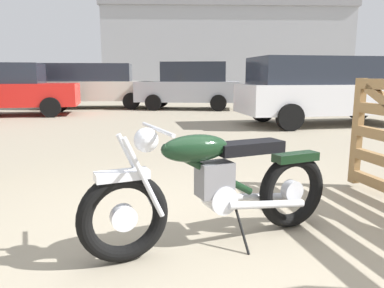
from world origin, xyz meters
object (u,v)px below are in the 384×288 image
Objects in this scene: silver_sedan_mid at (326,89)px; dark_sedan_left at (190,85)px; blue_hatchback_right at (91,84)px; white_estate_far at (10,90)px; vintage_motorcycle at (215,187)px.

silver_sedan_mid is 1.22× the size of dark_sedan_left.
blue_hatchback_right is (-7.45, 5.20, 0.00)m from silver_sedan_mid.
white_estate_far is (-9.36, 2.39, -0.10)m from silver_sedan_mid.
silver_sedan_mid reaches higher than white_estate_far.
blue_hatchback_right is (-4.05, 12.14, 0.49)m from vintage_motorcycle.
vintage_motorcycle is at bearing -76.29° from blue_hatchback_right.
dark_sedan_left is at bearing -169.60° from white_estate_far.
vintage_motorcycle is at bearing 96.51° from dark_sedan_left.
silver_sedan_mid and blue_hatchback_right have the same top height.
vintage_motorcycle is at bearing -125.95° from silver_sedan_mid.
vintage_motorcycle is 0.40× the size of blue_hatchback_right.
white_estate_far is at bearing 155.84° from silver_sedan_mid.
white_estate_far is (-1.91, -2.81, -0.10)m from blue_hatchback_right.
silver_sedan_mid is 5.85m from dark_sedan_left.
blue_hatchback_right is 1.09× the size of white_estate_far.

